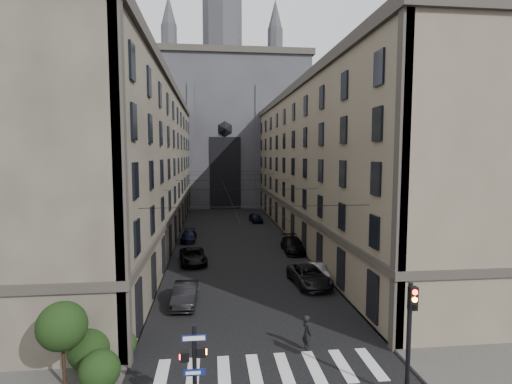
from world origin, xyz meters
name	(u,v)px	position (x,y,z in m)	size (l,w,h in m)	color
sidewalk_left	(149,240)	(-10.50, 36.00, 0.07)	(7.00, 80.00, 0.15)	#383533
sidewalk_right	(315,236)	(10.50, 36.00, 0.07)	(7.00, 80.00, 0.15)	#383533
zebra_crossing	(269,370)	(0.00, 5.00, 0.01)	(11.00, 3.20, 0.01)	beige
building_left	(122,165)	(-13.44, 36.00, 9.34)	(13.60, 60.60, 18.85)	#474136
building_right	(338,165)	(13.44, 36.00, 9.34)	(13.60, 60.60, 18.85)	brown
gothic_tower	(223,122)	(0.00, 74.96, 17.80)	(35.00, 23.00, 58.00)	#2D2D33
pedestrian_signal_left	(194,367)	(-3.51, 1.50, 2.32)	(1.02, 0.38, 4.00)	black
traffic_light_right	(410,327)	(5.60, 1.92, 3.29)	(0.34, 0.50, 5.20)	black
shrub_cluster	(85,344)	(-8.72, 5.01, 1.80)	(3.90, 4.40, 3.90)	black
tram_wires	(234,182)	(0.00, 35.63, 7.25)	(14.00, 60.00, 0.43)	black
car_left_near	(186,294)	(-4.62, 14.50, 0.67)	(1.57, 3.91, 1.33)	gray
car_left_midnear	(185,294)	(-4.68, 14.22, 0.75)	(1.60, 4.58, 1.51)	black
car_left_midfar	(193,256)	(-4.59, 25.02, 0.74)	(2.44, 5.29, 1.47)	black
car_left_far	(189,236)	(-5.58, 35.23, 0.64)	(1.80, 4.43, 1.28)	black
car_right_near	(317,271)	(6.20, 19.14, 0.64)	(1.35, 3.88, 1.28)	gray
car_right_midnear	(309,276)	(5.10, 17.33, 0.77)	(2.57, 5.57, 1.55)	black
car_right_midfar	(293,245)	(6.08, 28.45, 0.79)	(2.22, 5.45, 1.58)	black
car_right_far	(256,218)	(4.20, 48.16, 0.69)	(1.64, 4.08, 1.39)	black
pedestrian	(307,332)	(2.33, 6.84, 0.96)	(0.70, 0.46, 1.93)	black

